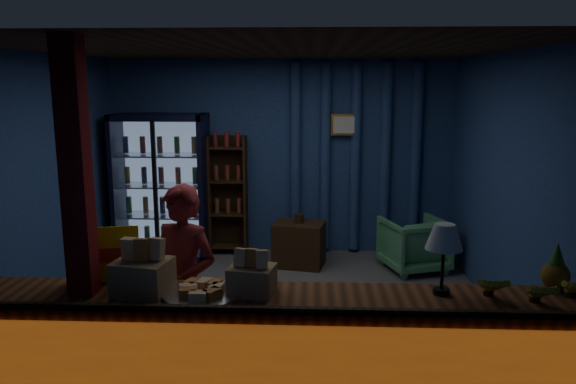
# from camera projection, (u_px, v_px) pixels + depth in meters

# --- Properties ---
(ground) EXTENTS (4.60, 4.60, 0.00)m
(ground) POSITION_uv_depth(u_px,v_px,m) (268.00, 314.00, 5.68)
(ground) COLOR #515154
(ground) RESTS_ON ground
(room_walls) EXTENTS (4.60, 4.60, 4.60)m
(room_walls) POSITION_uv_depth(u_px,v_px,m) (267.00, 160.00, 5.37)
(room_walls) COLOR navy
(room_walls) RESTS_ON ground
(counter) EXTENTS (4.40, 0.57, 0.99)m
(counter) POSITION_uv_depth(u_px,v_px,m) (245.00, 364.00, 3.72)
(counter) COLOR brown
(counter) RESTS_ON ground
(support_post) EXTENTS (0.16, 0.16, 2.60)m
(support_post) POSITION_uv_depth(u_px,v_px,m) (81.00, 242.00, 3.61)
(support_post) COLOR maroon
(support_post) RESTS_ON ground
(beverage_cooler) EXTENTS (1.20, 0.62, 1.90)m
(beverage_cooler) POSITION_uv_depth(u_px,v_px,m) (163.00, 187.00, 7.45)
(beverage_cooler) COLOR black
(beverage_cooler) RESTS_ON ground
(bottle_shelf) EXTENTS (0.50, 0.28, 1.60)m
(bottle_shelf) POSITION_uv_depth(u_px,v_px,m) (229.00, 196.00, 7.57)
(bottle_shelf) COLOR #322110
(bottle_shelf) RESTS_ON ground
(curtain_folds) EXTENTS (1.74, 0.14, 2.50)m
(curtain_folds) POSITION_uv_depth(u_px,v_px,m) (355.00, 158.00, 7.48)
(curtain_folds) COLOR navy
(curtain_folds) RESTS_ON room_walls
(framed_picture) EXTENTS (0.36, 0.04, 0.28)m
(framed_picture) POSITION_uv_depth(u_px,v_px,m) (345.00, 125.00, 7.35)
(framed_picture) COLOR gold
(framed_picture) RESTS_ON room_walls
(shopkeeper) EXTENTS (0.66, 0.55, 1.56)m
(shopkeeper) POSITION_uv_depth(u_px,v_px,m) (183.00, 285.00, 4.30)
(shopkeeper) COLOR maroon
(shopkeeper) RESTS_ON ground
(green_chair) EXTENTS (0.90, 0.91, 0.66)m
(green_chair) POSITION_uv_depth(u_px,v_px,m) (414.00, 244.00, 6.94)
(green_chair) COLOR #50A167
(green_chair) RESTS_ON ground
(side_table) EXTENTS (0.69, 0.56, 0.67)m
(side_table) POSITION_uv_depth(u_px,v_px,m) (299.00, 244.00, 7.11)
(side_table) COLOR #322110
(side_table) RESTS_ON ground
(yellow_sign) EXTENTS (0.49, 0.20, 0.38)m
(yellow_sign) POSITION_uv_depth(u_px,v_px,m) (103.00, 255.00, 3.85)
(yellow_sign) COLOR yellow
(yellow_sign) RESTS_ON counter
(snack_box_left) EXTENTS (0.39, 0.34, 0.37)m
(snack_box_left) POSITION_uv_depth(u_px,v_px,m) (143.00, 274.00, 3.65)
(snack_box_left) COLOR tan
(snack_box_left) RESTS_ON counter
(snack_box_centre) EXTENTS (0.32, 0.28, 0.30)m
(snack_box_centre) POSITION_uv_depth(u_px,v_px,m) (252.00, 278.00, 3.65)
(snack_box_centre) COLOR tan
(snack_box_centre) RESTS_ON counter
(pastry_tray) EXTENTS (0.50, 0.50, 0.08)m
(pastry_tray) POSITION_uv_depth(u_px,v_px,m) (202.00, 293.00, 3.61)
(pastry_tray) COLOR silver
(pastry_tray) RESTS_ON counter
(banana_bunches) EXTENTS (0.75, 0.29, 0.16)m
(banana_bunches) POSITION_uv_depth(u_px,v_px,m) (534.00, 288.00, 3.55)
(banana_bunches) COLOR yellow
(banana_bunches) RESTS_ON counter
(table_lamp) EXTENTS (0.24, 0.24, 0.47)m
(table_lamp) POSITION_uv_depth(u_px,v_px,m) (444.00, 240.00, 3.59)
(table_lamp) COLOR black
(table_lamp) RESTS_ON counter
(pineapple) EXTENTS (0.18, 0.18, 0.32)m
(pineapple) POSITION_uv_depth(u_px,v_px,m) (556.00, 271.00, 3.71)
(pineapple) COLOR brown
(pineapple) RESTS_ON counter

